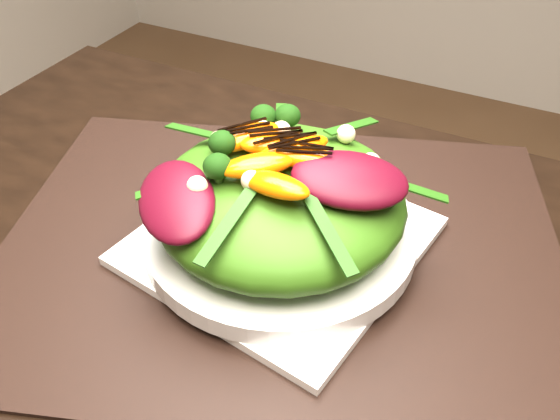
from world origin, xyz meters
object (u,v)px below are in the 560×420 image
at_px(salad_bowl, 280,230).
at_px(lettuce_mound, 280,199).
at_px(orange_segment, 297,141).
at_px(placemat, 280,246).
at_px(plate_base, 280,240).

bearing_deg(salad_bowl, lettuce_mound, 0.00).
distance_m(lettuce_mound, orange_segment, 0.06).
relative_size(placemat, orange_segment, 8.18).
relative_size(plate_base, salad_bowl, 0.93).
bearing_deg(orange_segment, salad_bowl, -94.37).
height_order(placemat, plate_base, plate_base).
bearing_deg(salad_bowl, plate_base, 0.00).
bearing_deg(orange_segment, placemat, -94.37).
xyz_separation_m(plate_base, salad_bowl, (0.00, 0.00, 0.01)).
xyz_separation_m(placemat, plate_base, (0.00, 0.00, 0.01)).
xyz_separation_m(salad_bowl, orange_segment, (0.00, 0.03, 0.08)).
xyz_separation_m(salad_bowl, lettuce_mound, (0.00, 0.00, 0.04)).
distance_m(plate_base, salad_bowl, 0.01).
height_order(plate_base, salad_bowl, salad_bowl).
bearing_deg(lettuce_mound, salad_bowl, 0.00).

